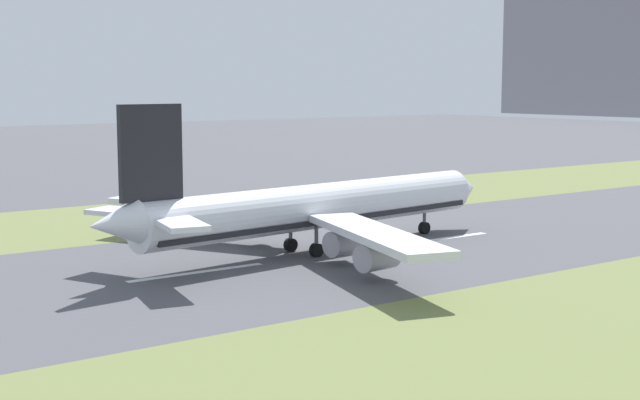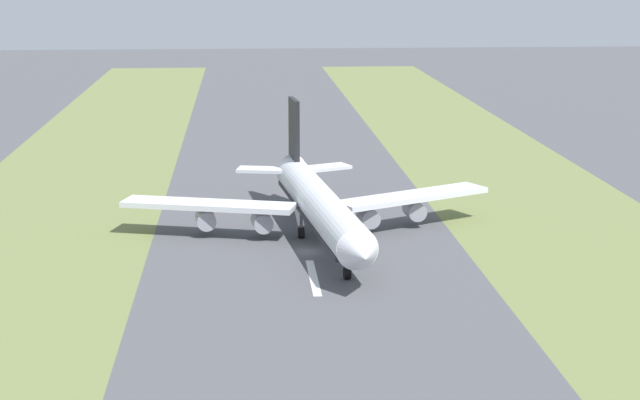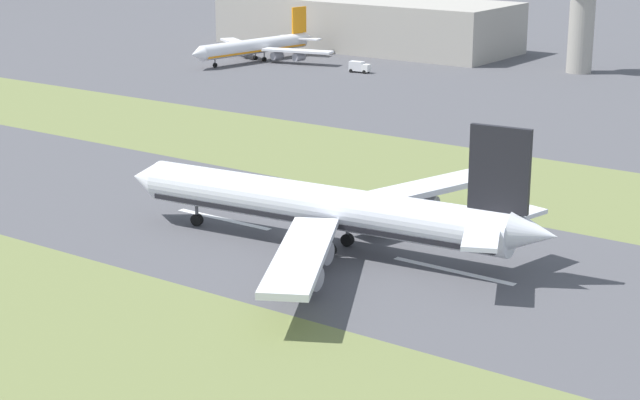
# 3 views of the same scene
# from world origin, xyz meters

# --- Properties ---
(ground_plane) EXTENTS (800.00, 800.00, 0.00)m
(ground_plane) POSITION_xyz_m (0.00, 0.00, 0.00)
(ground_plane) COLOR #4C4C51
(grass_median_west) EXTENTS (40.00, 600.00, 0.01)m
(grass_median_west) POSITION_xyz_m (-45.00, 0.00, 0.00)
(grass_median_west) COLOR olive
(grass_median_west) RESTS_ON ground
(centreline_dash_mid) EXTENTS (1.20, 18.00, 0.01)m
(centreline_dash_mid) POSITION_xyz_m (0.00, -25.88, 0.01)
(centreline_dash_mid) COLOR silver
(centreline_dash_mid) RESTS_ON ground
(centreline_dash_far) EXTENTS (1.20, 18.00, 0.01)m
(centreline_dash_far) POSITION_xyz_m (0.00, 14.12, 0.01)
(centreline_dash_far) COLOR silver
(centreline_dash_far) RESTS_ON ground
(airplane_main_jet) EXTENTS (63.74, 67.20, 20.20)m
(airplane_main_jet) POSITION_xyz_m (-2.23, -7.78, 6.02)
(airplane_main_jet) COLOR silver
(airplane_main_jet) RESTS_ON ground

